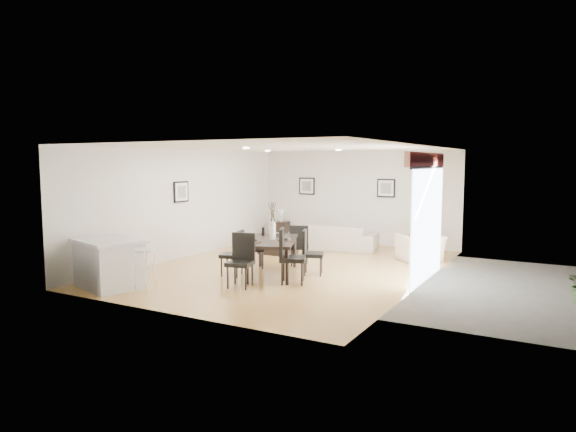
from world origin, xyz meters
The scene contains 26 objects.
ground centered at (0.00, 0.00, 0.00)m, with size 8.00×8.00×0.00m, color tan.
wall_back centered at (0.00, 4.00, 1.35)m, with size 6.00×0.04×2.70m, color silver.
wall_front centered at (0.00, -4.00, 1.35)m, with size 6.00×0.04×2.70m, color silver.
wall_left centered at (-3.00, 0.00, 1.35)m, with size 0.04×8.00×2.70m, color silver.
wall_right centered at (3.00, 0.00, 1.35)m, with size 0.04×8.00×2.70m, color silver.
ceiling centered at (0.00, 0.00, 2.70)m, with size 6.00×8.00×0.02m, color white.
sofa centered at (-0.14, 2.74, 0.34)m, with size 2.33×0.91×0.68m, color gray.
armchair centered at (2.34, 2.26, 0.32)m, with size 0.98×0.86×0.64m, color #F0E3D0.
dining_table centered at (0.03, -0.82, 0.68)m, with size 1.56×2.04×0.76m.
dining_chair_wnear centered at (-0.62, -1.25, 0.53)m, with size 0.53×0.53×0.96m.
dining_chair_wfar centered at (-0.63, -0.32, 0.53)m, with size 0.58×0.58×0.95m.
dining_chair_enear centered at (0.67, -1.31, 0.61)m, with size 0.65×0.65×1.09m.
dining_chair_efar centered at (0.68, -0.39, 0.53)m, with size 0.55×0.55×0.95m.
dining_chair_head centered at (0.01, -1.95, 0.57)m, with size 0.55×0.55×1.02m.
dining_chair_foot centered at (0.06, 0.32, 0.53)m, with size 0.56×0.56×0.95m.
vase centered at (0.03, -0.82, 1.11)m, with size 0.87×1.42×0.80m.
coffee_table centered at (-1.12, 1.37, 0.19)m, with size 0.93×0.56×0.37m, color black.
side_table centered at (-2.25, 3.53, 0.29)m, with size 0.43×0.43×0.57m, color black.
table_lamp centered at (-2.25, 3.53, 0.80)m, with size 0.19×0.19×0.36m.
cushion centered at (2.25, 2.17, 0.52)m, with size 0.31×0.10×0.31m, color maroon.
kitchen_island centered at (-2.16, -3.23, 0.47)m, with size 1.56×1.36×0.93m.
bar_stool centered at (-1.24, -3.23, 0.70)m, with size 0.37×0.37×0.81m.
framed_print_back_left centered at (-1.60, 3.97, 1.65)m, with size 0.52×0.04×0.52m.
framed_print_back_right centered at (0.90, 3.97, 1.65)m, with size 0.52×0.04×0.52m.
framed_print_left_wall centered at (-2.97, -0.20, 1.65)m, with size 0.04×0.52×0.52m.
sliding_door centered at (2.96, 0.30, 1.66)m, with size 0.12×2.70×2.57m.
Camera 1 is at (5.49, -9.99, 2.38)m, focal length 32.00 mm.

